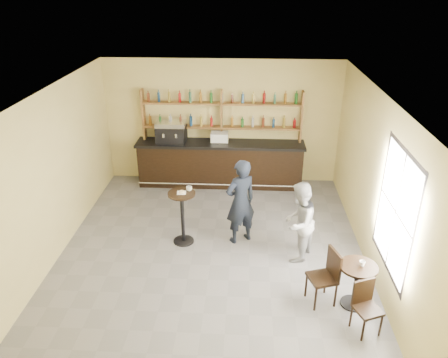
# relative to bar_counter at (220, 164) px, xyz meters

# --- Properties ---
(floor) EXTENTS (7.00, 7.00, 0.00)m
(floor) POSITION_rel_bar_counter_xyz_m (0.03, -3.15, -0.58)
(floor) COLOR slate
(floor) RESTS_ON ground
(ceiling) EXTENTS (7.00, 7.00, 0.00)m
(ceiling) POSITION_rel_bar_counter_xyz_m (0.03, -3.15, 2.62)
(ceiling) COLOR white
(ceiling) RESTS_ON wall_back
(wall_back) EXTENTS (7.00, 0.00, 7.00)m
(wall_back) POSITION_rel_bar_counter_xyz_m (0.03, 0.35, 1.02)
(wall_back) COLOR #D9C87B
(wall_back) RESTS_ON floor
(wall_front) EXTENTS (7.00, 0.00, 7.00)m
(wall_front) POSITION_rel_bar_counter_xyz_m (0.03, -6.65, 1.02)
(wall_front) COLOR #D9C87B
(wall_front) RESTS_ON floor
(wall_left) EXTENTS (0.00, 7.00, 7.00)m
(wall_left) POSITION_rel_bar_counter_xyz_m (-2.97, -3.15, 1.02)
(wall_left) COLOR #D9C87B
(wall_left) RESTS_ON floor
(wall_right) EXTENTS (0.00, 7.00, 7.00)m
(wall_right) POSITION_rel_bar_counter_xyz_m (3.03, -3.15, 1.02)
(wall_right) COLOR #D9C87B
(wall_right) RESTS_ON floor
(window_pane) EXTENTS (0.00, 2.00, 2.00)m
(window_pane) POSITION_rel_bar_counter_xyz_m (3.02, -4.35, 1.12)
(window_pane) COLOR white
(window_pane) RESTS_ON wall_right
(window_frame) EXTENTS (0.04, 1.70, 2.10)m
(window_frame) POSITION_rel_bar_counter_xyz_m (3.01, -4.35, 1.12)
(window_frame) COLOR black
(window_frame) RESTS_ON wall_right
(shelf_unit) EXTENTS (4.00, 0.26, 1.40)m
(shelf_unit) POSITION_rel_bar_counter_xyz_m (0.03, 0.22, 1.23)
(shelf_unit) COLOR brown
(shelf_unit) RESTS_ON wall_back
(liquor_bottles) EXTENTS (3.68, 0.10, 1.00)m
(liquor_bottles) POSITION_rel_bar_counter_xyz_m (0.03, 0.22, 1.40)
(liquor_bottles) COLOR #8C5919
(liquor_bottles) RESTS_ON shelf_unit
(bar_counter) EXTENTS (4.29, 0.84, 1.16)m
(bar_counter) POSITION_rel_bar_counter_xyz_m (0.00, 0.00, 0.00)
(bar_counter) COLOR black
(bar_counter) RESTS_ON floor
(espresso_machine) EXTENTS (0.77, 0.52, 0.53)m
(espresso_machine) POSITION_rel_bar_counter_xyz_m (-1.24, 0.00, 0.85)
(espresso_machine) COLOR black
(espresso_machine) RESTS_ON bar_counter
(pastry_case) EXTENTS (0.47, 0.38, 0.27)m
(pastry_case) POSITION_rel_bar_counter_xyz_m (-0.02, 0.00, 0.72)
(pastry_case) COLOR silver
(pastry_case) RESTS_ON bar_counter
(pedestal_table) EXTENTS (0.57, 0.57, 1.14)m
(pedestal_table) POSITION_rel_bar_counter_xyz_m (-0.59, -2.80, -0.01)
(pedestal_table) COLOR black
(pedestal_table) RESTS_ON floor
(napkin) EXTENTS (0.19, 0.19, 0.00)m
(napkin) POSITION_rel_bar_counter_xyz_m (-0.59, -2.80, 0.56)
(napkin) COLOR white
(napkin) RESTS_ON pedestal_table
(donut) EXTENTS (0.16, 0.16, 0.04)m
(donut) POSITION_rel_bar_counter_xyz_m (-0.58, -2.81, 0.58)
(donut) COLOR tan
(donut) RESTS_ON napkin
(cup_pedestal) EXTENTS (0.15, 0.15, 0.10)m
(cup_pedestal) POSITION_rel_bar_counter_xyz_m (-0.45, -2.70, 0.61)
(cup_pedestal) COLOR white
(cup_pedestal) RESTS_ON pedestal_table
(man_main) EXTENTS (0.79, 0.71, 1.81)m
(man_main) POSITION_rel_bar_counter_xyz_m (0.58, -2.68, 0.33)
(man_main) COLOR black
(man_main) RESTS_ON floor
(cafe_table) EXTENTS (0.83, 0.83, 0.79)m
(cafe_table) POSITION_rel_bar_counter_xyz_m (2.52, -4.54, -0.18)
(cafe_table) COLOR black
(cafe_table) RESTS_ON floor
(cup_cafe) EXTENTS (0.11, 0.11, 0.09)m
(cup_cafe) POSITION_rel_bar_counter_xyz_m (2.57, -4.54, 0.26)
(cup_cafe) COLOR white
(cup_cafe) RESTS_ON cafe_table
(chair_west) EXTENTS (0.54, 0.54, 0.99)m
(chair_west) POSITION_rel_bar_counter_xyz_m (1.97, -4.49, -0.09)
(chair_west) COLOR black
(chair_west) RESTS_ON floor
(chair_south) EXTENTS (0.48, 0.48, 0.86)m
(chair_south) POSITION_rel_bar_counter_xyz_m (2.57, -5.14, -0.15)
(chair_south) COLOR black
(chair_south) RESTS_ON floor
(patron_second) EXTENTS (0.89, 0.97, 1.61)m
(patron_second) POSITION_rel_bar_counter_xyz_m (1.69, -3.24, 0.22)
(patron_second) COLOR #9A9A9F
(patron_second) RESTS_ON floor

